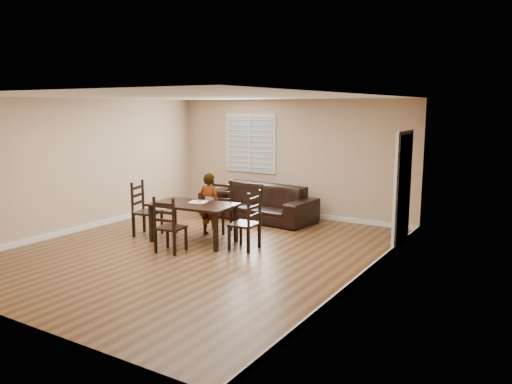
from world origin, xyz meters
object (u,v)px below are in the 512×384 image
chair_right (251,224)px  dining_table (193,208)px  child (210,204)px  chair_far (167,228)px  donut (199,201)px  chair_near (221,207)px  chair_left (142,211)px  sofa (257,202)px

chair_right → dining_table: bearing=-88.8°
child → chair_far: bearing=89.4°
dining_table → donut: (0.00, 0.18, 0.11)m
chair_near → donut: bearing=-93.0°
chair_near → child: 0.47m
chair_left → donut: size_ratio=10.88×
chair_near → child: (0.05, -0.44, 0.15)m
dining_table → chair_far: 0.86m
chair_near → chair_right: bearing=-44.9°
dining_table → donut: donut is taller
chair_left → sofa: (1.21, 2.43, -0.10)m
chair_near → chair_left: size_ratio=0.97×
chair_far → chair_left: 1.47m
chair_near → sofa: (0.10, 1.29, -0.09)m
child → donut: 0.42m
chair_near → chair_far: 1.86m
donut → child: bearing=97.6°
chair_near → chair_far: bearing=-94.7°
chair_far → sofa: (-0.07, 3.14, -0.06)m
dining_table → sofa: (0.00, 2.30, -0.26)m
donut → chair_left: bearing=-165.9°
chair_far → chair_left: size_ratio=0.92×
chair_left → chair_near: bearing=-60.2°
chair_right → chair_near: bearing=-128.4°
chair_left → child: child is taller
chair_right → sofa: chair_right is taller
dining_table → child: size_ratio=1.32×
chair_right → donut: (-1.20, 0.08, 0.28)m
donut → chair_right: bearing=-3.8°
chair_near → chair_far: chair_near is taller
dining_table → chair_far: bearing=-89.7°
chair_far → sofa: bearing=-95.7°
dining_table → chair_near: (-0.10, 1.01, -0.17)m
chair_near → donut: 0.88m
child → sofa: 1.75m
chair_far → chair_left: bearing=-36.1°
chair_far → chair_right: size_ratio=0.94×
chair_left → chair_right: 2.43m
chair_far → child: (-0.12, 1.41, 0.17)m
dining_table → donut: bearing=83.7°
chair_near → chair_left: (-1.11, -1.14, 0.01)m
donut → chair_far: bearing=-86.1°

